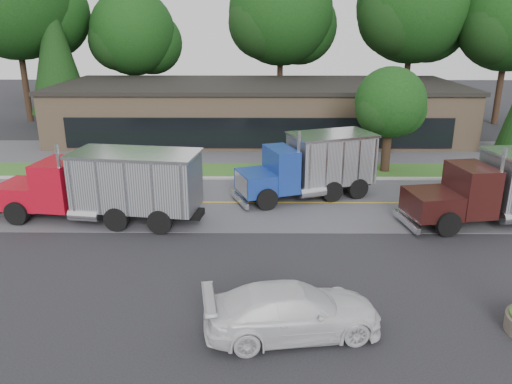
# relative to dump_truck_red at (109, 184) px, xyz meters

# --- Properties ---
(ground) EXTENTS (140.00, 140.00, 0.00)m
(ground) POSITION_rel_dump_truck_red_xyz_m (4.86, -6.46, -1.81)
(ground) COLOR #2B2B30
(ground) RESTS_ON ground
(road) EXTENTS (60.00, 8.00, 0.02)m
(road) POSITION_rel_dump_truck_red_xyz_m (4.86, 2.54, -1.81)
(road) COLOR slate
(road) RESTS_ON ground
(center_line) EXTENTS (60.00, 0.12, 0.01)m
(center_line) POSITION_rel_dump_truck_red_xyz_m (4.86, 2.54, -1.81)
(center_line) COLOR gold
(center_line) RESTS_ON ground
(curb) EXTENTS (60.00, 0.30, 0.12)m
(curb) POSITION_rel_dump_truck_red_xyz_m (4.86, 6.74, -1.81)
(curb) COLOR #9E9E99
(curb) RESTS_ON ground
(grass_verge) EXTENTS (60.00, 3.40, 0.03)m
(grass_verge) POSITION_rel_dump_truck_red_xyz_m (4.86, 8.54, -1.81)
(grass_verge) COLOR #295F20
(grass_verge) RESTS_ON ground
(far_parking) EXTENTS (60.00, 7.00, 0.02)m
(far_parking) POSITION_rel_dump_truck_red_xyz_m (4.86, 13.54, -1.81)
(far_parking) COLOR slate
(far_parking) RESTS_ON ground
(strip_mall) EXTENTS (32.00, 12.00, 4.00)m
(strip_mall) POSITION_rel_dump_truck_red_xyz_m (6.86, 19.54, 0.19)
(strip_mall) COLOR #896D54
(strip_mall) RESTS_ON ground
(tree_far_a) EXTENTS (11.67, 10.98, 16.64)m
(tree_far_a) POSITION_rel_dump_truck_red_xyz_m (-14.96, 25.68, 8.81)
(tree_far_a) COLOR #382619
(tree_far_a) RESTS_ON ground
(tree_far_b) EXTENTS (8.48, 7.98, 12.10)m
(tree_far_b) POSITION_rel_dump_truck_red_xyz_m (-5.01, 27.64, 5.91)
(tree_far_b) COLOR #382619
(tree_far_b) RESTS_ON ground
(tree_far_c) EXTENTS (10.35, 9.74, 14.77)m
(tree_far_c) POSITION_rel_dump_truck_red_xyz_m (9.02, 27.66, 7.61)
(tree_far_c) COLOR #382619
(tree_far_c) RESTS_ON ground
(tree_far_d) EXTENTS (10.91, 10.27, 15.56)m
(tree_far_d) POSITION_rel_dump_truck_red_xyz_m (21.03, 26.67, 8.12)
(tree_far_d) COLOR #382619
(tree_far_d) RESTS_ON ground
(tree_far_e) EXTENTS (9.81, 9.23, 14.00)m
(tree_far_e) POSITION_rel_dump_truck_red_xyz_m (29.01, 24.66, 7.12)
(tree_far_e) COLOR #382619
(tree_far_e) RESTS_ON ground
(evergreen_left) EXTENTS (5.21, 5.21, 11.84)m
(evergreen_left) POSITION_rel_dump_truck_red_xyz_m (-11.14, 23.54, 4.70)
(evergreen_left) COLOR #382619
(evergreen_left) RESTS_ON ground
(tree_verge) EXTENTS (4.55, 4.28, 6.49)m
(tree_verge) POSITION_rel_dump_truck_red_xyz_m (14.93, 8.59, 2.32)
(tree_verge) COLOR #382619
(tree_verge) RESTS_ON ground
(dump_truck_red) EXTENTS (9.95, 3.89, 3.36)m
(dump_truck_red) POSITION_rel_dump_truck_red_xyz_m (0.00, 0.00, 0.00)
(dump_truck_red) COLOR black
(dump_truck_red) RESTS_ON ground
(dump_truck_blue) EXTENTS (7.65, 4.83, 3.36)m
(dump_truck_blue) POSITION_rel_dump_truck_red_xyz_m (9.81, 3.62, -0.01)
(dump_truck_blue) COLOR black
(dump_truck_blue) RESTS_ON ground
(rally_car) EXTENTS (5.58, 3.00, 1.54)m
(rally_car) POSITION_rel_dump_truck_red_xyz_m (7.96, -9.01, -1.04)
(rally_car) COLOR silver
(rally_car) RESTS_ON ground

